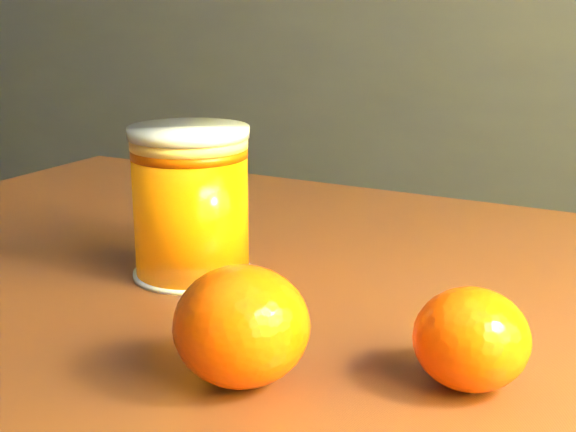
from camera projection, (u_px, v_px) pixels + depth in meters
The scene contains 4 objects.
kitchen_counter at pixel (330, 172), 2.03m from camera, with size 3.15×0.60×0.90m, color #505055.
juice_glass at pixel (191, 203), 0.52m from camera, with size 0.08×0.08×0.10m.
orange_front at pixel (242, 326), 0.38m from camera, with size 0.07×0.07×0.06m, color #FF5105.
orange_back at pixel (471, 339), 0.38m from camera, with size 0.06×0.06×0.05m, color #FF5105.
Camera 1 is at (1.00, -0.27, 0.89)m, focal length 50.00 mm.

